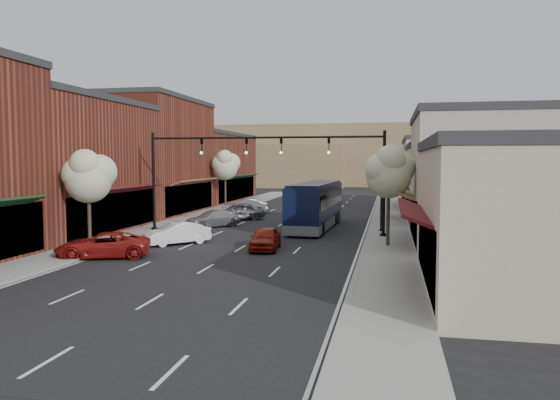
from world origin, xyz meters
The scene contains 29 objects.
ground centered at (0.00, 0.00, 0.00)m, with size 160.00×160.00×0.00m, color black.
sidewalk_left centered at (-8.40, 18.50, 0.07)m, with size 2.80×73.00×0.15m, color gray.
sidewalk_right centered at (8.40, 18.50, 0.07)m, with size 2.80×73.00×0.15m, color gray.
curb_left centered at (-7.00, 18.50, 0.07)m, with size 0.25×73.00×0.17m, color gray.
curb_right centered at (7.00, 18.50, 0.07)m, with size 0.25×73.00×0.17m, color gray.
bldg_left_midnear centered at (-14.23, 6.00, 4.66)m, with size 10.14×14.10×9.40m.
bldg_left_midfar centered at (-14.24, 20.00, 5.40)m, with size 10.14×14.10×10.90m.
bldg_left_far centered at (-14.22, 36.00, 4.16)m, with size 10.14×18.10×8.40m.
bldg_right_near centered at (13.69, -6.00, 2.92)m, with size 9.14×12.10×5.90m.
bldg_right_midnear centered at (13.72, 6.00, 3.91)m, with size 9.14×12.10×7.90m.
bldg_right_midfar centered at (13.70, 18.00, 3.17)m, with size 9.14×12.10×6.40m.
bldg_right_far centered at (13.71, 32.00, 3.66)m, with size 9.14×16.10×7.40m.
hill_far centered at (0.00, 90.00, 6.00)m, with size 120.00×30.00×12.00m, color #7A6647.
hill_near centered at (-25.00, 78.00, 4.00)m, with size 50.00×20.00×8.00m, color #7A6647.
signal_mast_right centered at (5.62, 8.00, 4.62)m, with size 8.22×0.46×7.00m.
signal_mast_left centered at (-5.62, 8.00, 4.62)m, with size 8.22×0.46×7.00m.
tree_right_near centered at (8.35, 3.94, 4.45)m, with size 2.85×2.65×5.95m.
tree_right_far centered at (8.35, 19.94, 3.99)m, with size 2.85×2.65×5.43m.
tree_left_near centered at (-8.25, -0.06, 4.22)m, with size 2.85×2.65×5.69m.
tree_left_far centered at (-8.25, 25.94, 4.60)m, with size 2.85×2.65×6.13m.
lamp_post_near centered at (7.80, 10.50, 3.01)m, with size 0.44×0.44×4.44m.
lamp_post_far centered at (7.80, 28.00, 3.01)m, with size 0.44×0.44×4.44m.
coach_bus centered at (3.00, 12.00, 1.79)m, with size 2.89×11.26×3.42m.
red_hatchback centered at (1.50, 1.92, 0.64)m, with size 1.52×3.79×1.29m, color maroon.
parked_car_a centered at (-6.20, -2.28, 0.67)m, with size 2.21×4.79×1.33m, color maroon.
parked_car_b centered at (-4.20, 2.76, 0.67)m, with size 1.42×4.06×1.34m, color white.
parked_car_c centered at (-4.83, 11.37, 0.63)m, with size 1.77×4.36×1.27m, color #929397.
parked_car_d centered at (-4.20, 16.44, 0.74)m, with size 1.76×4.37×1.49m, color #55595C.
parked_car_e centered at (-5.15, 22.03, 0.71)m, with size 1.50×4.30×1.42m, color #99999E.
Camera 1 is at (8.41, -27.97, 5.08)m, focal length 35.00 mm.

